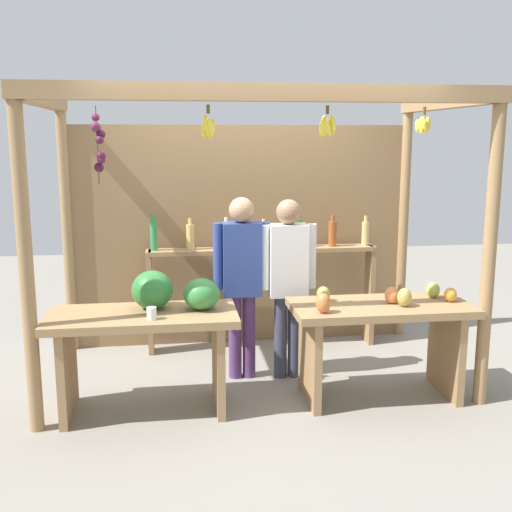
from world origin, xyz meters
The scene contains 7 objects.
ground_plane centered at (0.00, 0.00, 0.00)m, with size 12.00×12.00×0.00m, color gray.
market_stall centered at (0.00, 0.43, 1.38)m, with size 3.46×1.86×2.41m.
fruit_counter_left centered at (-0.85, -0.63, 0.66)m, with size 1.40×0.64×1.06m.
fruit_counter_right centered at (0.92, -0.66, 0.58)m, with size 1.40×0.64×0.92m.
bottle_shelf_unit centered at (0.18, 0.65, 0.81)m, with size 2.22×0.22×1.34m.
vendor_man centered at (-0.11, -0.09, 0.93)m, with size 0.48×0.21×1.56m.
vendor_woman centered at (0.28, -0.13, 0.92)m, with size 0.48×0.21×1.54m.
Camera 1 is at (-0.69, -5.15, 2.04)m, focal length 43.46 mm.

